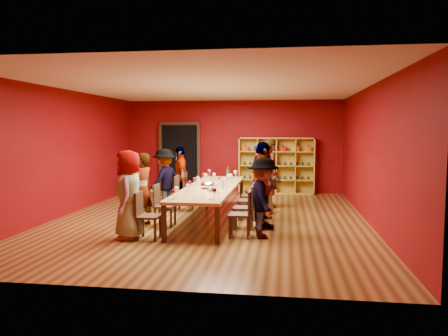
# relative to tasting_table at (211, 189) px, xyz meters

# --- Properties ---
(room_shell) EXTENTS (7.10, 9.10, 3.04)m
(room_shell) POSITION_rel_tasting_table_xyz_m (0.00, 0.00, 0.80)
(room_shell) COLOR #563616
(room_shell) RESTS_ON ground
(tasting_table) EXTENTS (1.10, 4.50, 0.75)m
(tasting_table) POSITION_rel_tasting_table_xyz_m (0.00, 0.00, 0.00)
(tasting_table) COLOR tan
(tasting_table) RESTS_ON ground
(doorway) EXTENTS (1.40, 0.17, 2.30)m
(doorway) POSITION_rel_tasting_table_xyz_m (-1.80, 4.43, 0.42)
(doorway) COLOR black
(doorway) RESTS_ON ground
(shelving_unit) EXTENTS (2.40, 0.40, 1.80)m
(shelving_unit) POSITION_rel_tasting_table_xyz_m (1.40, 4.32, 0.28)
(shelving_unit) COLOR gold
(shelving_unit) RESTS_ON ground
(chair_person_left_0) EXTENTS (0.42, 0.42, 0.89)m
(chair_person_left_0) POSITION_rel_tasting_table_xyz_m (-0.91, -2.00, -0.20)
(chair_person_left_0) COLOR black
(chair_person_left_0) RESTS_ON ground
(person_left_0) EXTENTS (0.61, 0.89, 1.67)m
(person_left_0) POSITION_rel_tasting_table_xyz_m (-1.21, -2.00, 0.14)
(person_left_0) COLOR #CF8A98
(person_left_0) RESTS_ON ground
(chair_person_left_1) EXTENTS (0.42, 0.42, 0.89)m
(chair_person_left_1) POSITION_rel_tasting_table_xyz_m (-0.91, -0.88, -0.20)
(chair_person_left_1) COLOR black
(chair_person_left_1) RESTS_ON ground
(person_left_1) EXTENTS (0.60, 0.68, 1.56)m
(person_left_1) POSITION_rel_tasting_table_xyz_m (-1.33, -0.88, 0.08)
(person_left_1) COLOR pink
(person_left_1) RESTS_ON ground
(chair_person_left_3) EXTENTS (0.42, 0.42, 0.89)m
(chair_person_left_3) POSITION_rel_tasting_table_xyz_m (-0.91, 0.89, -0.20)
(chair_person_left_3) COLOR black
(chair_person_left_3) RESTS_ON ground
(person_left_3) EXTENTS (0.78, 1.10, 1.57)m
(person_left_3) POSITION_rel_tasting_table_xyz_m (-1.33, 0.89, 0.09)
(person_left_3) COLOR #C1818C
(person_left_3) RESTS_ON ground
(chair_person_left_4) EXTENTS (0.42, 0.42, 0.89)m
(chair_person_left_4) POSITION_rel_tasting_table_xyz_m (-0.91, 1.80, -0.20)
(chair_person_left_4) COLOR black
(chair_person_left_4) RESTS_ON ground
(person_left_4) EXTENTS (0.72, 1.02, 1.59)m
(person_left_4) POSITION_rel_tasting_table_xyz_m (-1.15, 1.80, 0.09)
(person_left_4) COLOR #547DAD
(person_left_4) RESTS_ON ground
(chair_person_right_0) EXTENTS (0.42, 0.42, 0.89)m
(chair_person_right_0) POSITION_rel_tasting_table_xyz_m (0.91, -1.59, -0.20)
(chair_person_right_0) COLOR black
(chair_person_right_0) RESTS_ON ground
(person_right_0) EXTENTS (0.60, 1.05, 1.53)m
(person_right_0) POSITION_rel_tasting_table_xyz_m (1.28, -1.59, 0.07)
(person_right_0) COLOR pink
(person_right_0) RESTS_ON ground
(chair_person_right_1) EXTENTS (0.42, 0.42, 0.89)m
(chair_person_right_1) POSITION_rel_tasting_table_xyz_m (0.91, -0.85, -0.20)
(chair_person_right_1) COLOR black
(chair_person_right_1) RESTS_ON ground
(person_right_1) EXTENTS (0.86, 1.16, 1.80)m
(person_right_1) POSITION_rel_tasting_table_xyz_m (1.23, -0.85, 0.20)
(person_right_1) COLOR tan
(person_right_1) RESTS_ON ground
(chair_person_right_2) EXTENTS (0.42, 0.42, 0.89)m
(chair_person_right_2) POSITION_rel_tasting_table_xyz_m (0.91, 0.07, -0.20)
(chair_person_right_2) COLOR black
(chair_person_right_2) RESTS_ON ground
(person_right_2) EXTENTS (0.82, 1.48, 1.53)m
(person_right_2) POSITION_rel_tasting_table_xyz_m (1.18, 0.07, 0.07)
(person_right_2) COLOR #C1818D
(person_right_2) RESTS_ON ground
(chair_person_right_3) EXTENTS (0.42, 0.42, 0.89)m
(chair_person_right_3) POSITION_rel_tasting_table_xyz_m (0.91, 0.83, -0.20)
(chair_person_right_3) COLOR black
(chair_person_right_3) RESTS_ON ground
(person_right_3) EXTENTS (0.56, 0.84, 1.59)m
(person_right_3) POSITION_rel_tasting_table_xyz_m (1.16, 0.83, 0.10)
(person_right_3) COLOR #121B33
(person_right_3) RESTS_ON ground
(chair_person_right_4) EXTENTS (0.42, 0.42, 0.89)m
(chair_person_right_4) POSITION_rel_tasting_table_xyz_m (0.91, 1.79, -0.20)
(chair_person_right_4) COLOR black
(chair_person_right_4) RESTS_ON ground
(person_right_4) EXTENTS (0.62, 0.75, 1.80)m
(person_right_4) POSITION_rel_tasting_table_xyz_m (1.32, 1.79, 0.20)
(person_right_4) COLOR pink
(person_right_4) RESTS_ON ground
(wine_glass_0) EXTENTS (0.08, 0.08, 0.20)m
(wine_glass_0) POSITION_rel_tasting_table_xyz_m (-0.38, -1.92, 0.19)
(wine_glass_0) COLOR silver
(wine_glass_0) RESTS_ON tasting_table
(wine_glass_1) EXTENTS (0.09, 0.09, 0.22)m
(wine_glass_1) POSITION_rel_tasting_table_xyz_m (-0.36, 0.99, 0.21)
(wine_glass_1) COLOR silver
(wine_glass_1) RESTS_ON tasting_table
(wine_glass_2) EXTENTS (0.08, 0.08, 0.20)m
(wine_glass_2) POSITION_rel_tasting_table_xyz_m (0.38, 1.97, 0.20)
(wine_glass_2) COLOR silver
(wine_glass_2) RESTS_ON tasting_table
(wine_glass_3) EXTENTS (0.08, 0.08, 0.20)m
(wine_glass_3) POSITION_rel_tasting_table_xyz_m (0.28, -0.92, 0.20)
(wine_glass_3) COLOR silver
(wine_glass_3) RESTS_ON tasting_table
(wine_glass_4) EXTENTS (0.09, 0.09, 0.22)m
(wine_glass_4) POSITION_rel_tasting_table_xyz_m (-0.32, -0.79, 0.21)
(wine_glass_4) COLOR silver
(wine_glass_4) RESTS_ON tasting_table
(wine_glass_5) EXTENTS (0.09, 0.09, 0.22)m
(wine_glass_5) POSITION_rel_tasting_table_xyz_m (-0.37, -1.69, 0.21)
(wine_glass_5) COLOR silver
(wine_glass_5) RESTS_ON tasting_table
(wine_glass_6) EXTENTS (0.09, 0.09, 0.22)m
(wine_glass_6) POSITION_rel_tasting_table_xyz_m (-0.28, 0.89, 0.21)
(wine_glass_6) COLOR silver
(wine_glass_6) RESTS_ON tasting_table
(wine_glass_7) EXTENTS (0.09, 0.09, 0.22)m
(wine_glass_7) POSITION_rel_tasting_table_xyz_m (0.37, -1.79, 0.21)
(wine_glass_7) COLOR silver
(wine_glass_7) RESTS_ON tasting_table
(wine_glass_8) EXTENTS (0.09, 0.09, 0.21)m
(wine_glass_8) POSITION_rel_tasting_table_xyz_m (0.35, 0.89, 0.21)
(wine_glass_8) COLOR silver
(wine_glass_8) RESTS_ON tasting_table
(wine_glass_9) EXTENTS (0.08, 0.08, 0.19)m
(wine_glass_9) POSITION_rel_tasting_table_xyz_m (-0.29, -1.07, 0.19)
(wine_glass_9) COLOR silver
(wine_glass_9) RESTS_ON tasting_table
(wine_glass_10) EXTENTS (0.08, 0.08, 0.21)m
(wine_glass_10) POSITION_rel_tasting_table_xyz_m (0.27, -0.89, 0.20)
(wine_glass_10) COLOR silver
(wine_glass_10) RESTS_ON tasting_table
(wine_glass_11) EXTENTS (0.09, 0.09, 0.21)m
(wine_glass_11) POSITION_rel_tasting_table_xyz_m (-0.03, -0.37, 0.21)
(wine_glass_11) COLOR silver
(wine_glass_11) RESTS_ON tasting_table
(wine_glass_12) EXTENTS (0.09, 0.09, 0.22)m
(wine_glass_12) POSITION_rel_tasting_table_xyz_m (0.32, 0.72, 0.21)
(wine_glass_12) COLOR silver
(wine_glass_12) RESTS_ON tasting_table
(wine_glass_13) EXTENTS (0.09, 0.09, 0.22)m
(wine_glass_13) POSITION_rel_tasting_table_xyz_m (0.37, 1.74, 0.21)
(wine_glass_13) COLOR silver
(wine_glass_13) RESTS_ON tasting_table
(wine_glass_14) EXTENTS (0.08, 0.08, 0.21)m
(wine_glass_14) POSITION_rel_tasting_table_xyz_m (0.17, 0.30, 0.20)
(wine_glass_14) COLOR silver
(wine_glass_14) RESTS_ON tasting_table
(wine_glass_15) EXTENTS (0.08, 0.08, 0.20)m
(wine_glass_15) POSITION_rel_tasting_table_xyz_m (0.31, 0.11, 0.20)
(wine_glass_15) COLOR silver
(wine_glass_15) RESTS_ON tasting_table
(wine_glass_16) EXTENTS (0.08, 0.08, 0.20)m
(wine_glass_16) POSITION_rel_tasting_table_xyz_m (-0.12, 1.23, 0.19)
(wine_glass_16) COLOR silver
(wine_glass_16) RESTS_ON tasting_table
(wine_glass_17) EXTENTS (0.09, 0.09, 0.22)m
(wine_glass_17) POSITION_rel_tasting_table_xyz_m (0.33, -0.07, 0.21)
(wine_glass_17) COLOR silver
(wine_glass_17) RESTS_ON tasting_table
(wine_glass_18) EXTENTS (0.09, 0.09, 0.22)m
(wine_glass_18) POSITION_rel_tasting_table_xyz_m (-0.32, 1.63, 0.21)
(wine_glass_18) COLOR silver
(wine_glass_18) RESTS_ON tasting_table
(wine_glass_19) EXTENTS (0.09, 0.09, 0.22)m
(wine_glass_19) POSITION_rel_tasting_table_xyz_m (0.30, -1.81, 0.21)
(wine_glass_19) COLOR silver
(wine_glass_19) RESTS_ON tasting_table
(wine_glass_20) EXTENTS (0.08, 0.08, 0.19)m
(wine_glass_20) POSITION_rel_tasting_table_xyz_m (-0.31, 0.14, 0.19)
(wine_glass_20) COLOR silver
(wine_glass_20) RESTS_ON tasting_table
(wine_glass_21) EXTENTS (0.09, 0.09, 0.22)m
(wine_glass_21) POSITION_rel_tasting_table_xyz_m (-0.36, -0.08, 0.21)
(wine_glass_21) COLOR silver
(wine_glass_21) RESTS_ON tasting_table
(wine_glass_22) EXTENTS (0.09, 0.09, 0.22)m
(wine_glass_22) POSITION_rel_tasting_table_xyz_m (-0.36, 1.87, 0.21)
(wine_glass_22) COLOR silver
(wine_glass_22) RESTS_ON tasting_table
(spittoon_bowl) EXTENTS (0.34, 0.34, 0.18)m
(spittoon_bowl) POSITION_rel_tasting_table_xyz_m (-0.00, -0.34, 0.13)
(spittoon_bowl) COLOR #B9BBC1
(spittoon_bowl) RESTS_ON tasting_table
(carafe_a) EXTENTS (0.11, 0.11, 0.24)m
(carafe_a) POSITION_rel_tasting_table_xyz_m (-0.29, -0.03, 0.16)
(carafe_a) COLOR silver
(carafe_a) RESTS_ON tasting_table
(carafe_b) EXTENTS (0.11, 0.11, 0.24)m
(carafe_b) POSITION_rel_tasting_table_xyz_m (0.30, -0.29, 0.16)
(carafe_b) COLOR silver
(carafe_b) RESTS_ON tasting_table
(wine_bottle) EXTENTS (0.09, 0.09, 0.33)m
(wine_bottle) POSITION_rel_tasting_table_xyz_m (0.17, 1.69, 0.18)
(wine_bottle) COLOR #153C1D
(wine_bottle) RESTS_ON tasting_table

